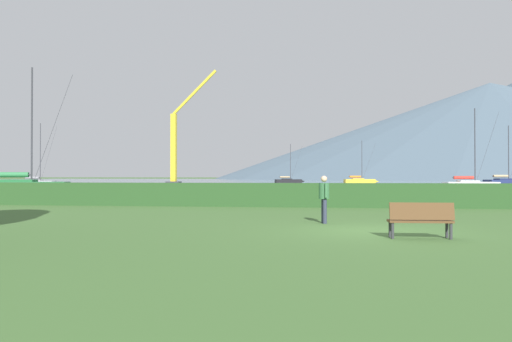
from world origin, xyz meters
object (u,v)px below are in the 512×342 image
sailboat_slip_0 (289,181)px  sailboat_slip_4 (38,183)px  sailboat_slip_5 (472,185)px  person_seated_viewer (324,195)px  sailboat_slip_3 (360,181)px  park_bench_near_path (421,218)px  dock_crane (176,152)px  sailboat_slip_2 (25,187)px  sailboat_slip_6 (506,182)px

sailboat_slip_0 → sailboat_slip_4: sailboat_slip_4 is taller
sailboat_slip_5 → person_seated_viewer: sailboat_slip_5 is taller
sailboat_slip_3 → sailboat_slip_0: bearing=153.4°
park_bench_near_path → dock_crane: bearing=110.4°
sailboat_slip_2 → person_seated_viewer: (25.40, -21.84, 0.28)m
sailboat_slip_0 → person_seated_viewer: 87.84m
sailboat_slip_3 → park_bench_near_path: 86.94m
sailboat_slip_2 → sailboat_slip_3: 70.04m
sailboat_slip_5 → dock_crane: bearing=156.8°
sailboat_slip_0 → sailboat_slip_2: size_ratio=0.78×
sailboat_slip_2 → sailboat_slip_6: sailboat_slip_2 is taller
person_seated_viewer → dock_crane: bearing=97.0°
person_seated_viewer → dock_crane: dock_crane is taller
sailboat_slip_2 → park_bench_near_path: sailboat_slip_2 is taller
sailboat_slip_4 → dock_crane: size_ratio=0.56×
sailboat_slip_5 → dock_crane: (-39.52, 12.30, 4.72)m
park_bench_near_path → sailboat_slip_4: bearing=126.9°
sailboat_slip_6 → park_bench_near_path: size_ratio=5.96×
sailboat_slip_3 → sailboat_slip_6: size_ratio=0.91×
sailboat_slip_0 → sailboat_slip_4: bearing=-154.7°
park_bench_near_path → sailboat_slip_3: bearing=83.6°
sailboat_slip_4 → dock_crane: 22.73m
sailboat_slip_2 → sailboat_slip_5: sailboat_slip_2 is taller
sailboat_slip_2 → dock_crane: 32.80m
sailboat_slip_2 → dock_crane: (3.75, 32.26, 4.61)m
sailboat_slip_5 → person_seated_viewer: bearing=-119.1°
sailboat_slip_2 → person_seated_viewer: size_ratio=6.76×
sailboat_slip_0 → park_bench_near_path: 91.74m
sailboat_slip_2 → sailboat_slip_4: 36.45m
sailboat_slip_0 → sailboat_slip_3: size_ratio=0.98×
sailboat_slip_3 → dock_crane: bearing=-145.8°
dock_crane → park_bench_near_path: bearing=-67.4°
sailboat_slip_5 → dock_crane: size_ratio=0.54×
sailboat_slip_3 → person_seated_viewer: bearing=-105.4°
sailboat_slip_6 → park_bench_near_path: bearing=-129.0°
sailboat_slip_0 → sailboat_slip_4: size_ratio=0.87×
person_seated_viewer → sailboat_slip_3: bearing=69.2°
sailboat_slip_6 → person_seated_viewer: sailboat_slip_6 is taller
person_seated_viewer → sailboat_slip_6: bearing=50.1°
sailboat_slip_3 → sailboat_slip_4: size_ratio=0.89×
sailboat_slip_2 → sailboat_slip_4: bearing=104.1°
sailboat_slip_4 → sailboat_slip_6: (74.23, 11.50, 0.08)m
sailboat_slip_6 → sailboat_slip_4: bearing=172.0°
sailboat_slip_2 → person_seated_viewer: bearing=-57.1°
sailboat_slip_6 → dock_crane: 53.31m
sailboat_slip_2 → sailboat_slip_3: (34.12, 61.17, -0.10)m
sailboat_slip_2 → person_seated_viewer: 33.49m
sailboat_slip_4 → sailboat_slip_5: bearing=-15.5°
sailboat_slip_3 → park_bench_near_path: sailboat_slip_3 is taller
sailboat_slip_3 → sailboat_slip_5: 42.20m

